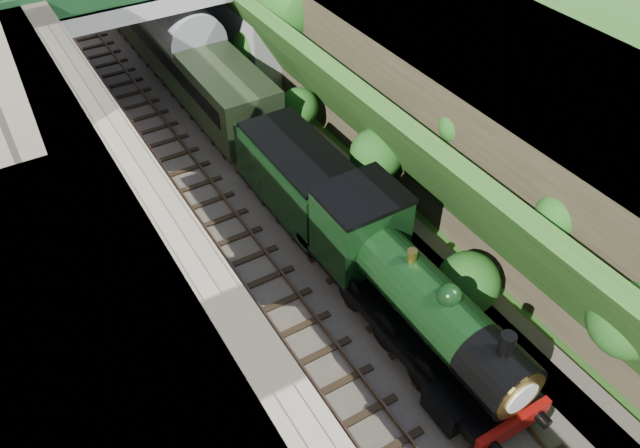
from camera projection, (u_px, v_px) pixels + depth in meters
The scene contains 12 objects.
ground at pixel (456, 440), 18.46m from camera, with size 160.00×160.00×0.00m, color #1E4714.
trackbed at pixel (194, 123), 31.15m from camera, with size 10.00×90.00×0.20m, color #473F38.
retaining_wall at pixel (64, 91), 26.76m from camera, with size 1.00×90.00×7.00m, color #756B56.
street_plateau_right at pixel (354, 23), 32.79m from camera, with size 8.00×90.00×6.25m, color #262628.
embankment_slope at pixel (289, 56), 30.67m from camera, with size 4.68×90.00×6.49m.
track_left at pixel (155, 132), 30.28m from camera, with size 2.50×90.00×0.20m.
track_right at pixel (215, 113), 31.51m from camera, with size 2.50×90.00×0.20m.
road_bridge at pixel (170, 13), 31.41m from camera, with size 16.00×6.40×7.25m.
tree at pixel (292, 7), 30.55m from camera, with size 3.60×3.80×6.60m.
locomotive at pixel (410, 293), 20.27m from camera, with size 3.10×10.22×3.83m.
tender at pixel (298, 181), 25.14m from camera, with size 2.70×6.00×3.05m.
coach_front at pixel (180, 49), 32.89m from camera, with size 2.90×18.00×3.70m.
Camera 1 is at (-8.35, -6.03, 17.09)m, focal length 35.00 mm.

